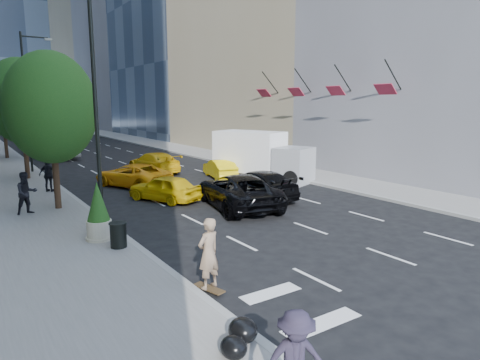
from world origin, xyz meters
TOP-DOWN VIEW (x-y plane):
  - ground at (0.00, 0.00)m, footprint 160.00×160.00m
  - sidewalk_right at (10.00, 30.00)m, footprint 4.00×120.00m
  - tower_right_far at (22.00, 98.00)m, footprint 20.00×24.00m
  - lamp_near at (-6.32, 4.00)m, footprint 2.13×0.22m
  - lamp_far at (-6.32, 22.00)m, footprint 2.13×0.22m
  - tree_near at (-7.20, 9.00)m, footprint 4.20×4.20m
  - tree_mid at (-7.20, 19.00)m, footprint 4.50×4.50m
  - tree_far at (-7.20, 32.00)m, footprint 3.90×3.90m
  - traffic_signal at (-6.40, 40.00)m, footprint 2.48×0.53m
  - facade_flags at (10.64, 10.00)m, footprint 1.85×13.30m
  - skateboarder at (-5.60, -3.00)m, footprint 0.83×0.66m
  - black_sedan_lincoln at (0.50, 4.74)m, footprint 4.09×6.59m
  - black_sedan_mercedes at (2.52, 5.80)m, footprint 2.26×5.40m
  - taxi_a at (-2.00, 8.12)m, footprint 3.23×4.48m
  - taxi_b at (4.20, 12.66)m, footprint 2.24×4.20m
  - taxi_c at (-2.00, 13.00)m, footprint 4.28×5.69m
  - taxi_d at (1.20, 17.28)m, footprint 2.59×5.48m
  - city_bus at (-3.20, 33.28)m, footprint 3.03×12.03m
  - box_truck at (6.22, 10.58)m, footprint 4.76×7.22m
  - pedestrian_a at (-8.60, 8.59)m, footprint 1.10×0.94m
  - pedestrian_b at (-6.80, 13.42)m, footprint 1.19×1.07m
  - trash_can at (-6.60, 1.71)m, footprint 0.57×0.57m
  - planter_shrub at (-6.91, 3.00)m, footprint 0.92×0.92m
  - garbage_bags at (-6.55, -5.96)m, footprint 1.07×1.03m

SIDE VIEW (x-z plane):
  - ground at x=0.00m, z-range 0.00..0.00m
  - sidewalk_right at x=10.00m, z-range 0.00..0.15m
  - garbage_bags at x=-6.55m, z-range 0.14..0.67m
  - trash_can at x=-6.60m, z-range 0.15..1.01m
  - taxi_b at x=4.20m, z-range 0.00..1.31m
  - taxi_a at x=-2.00m, z-range 0.00..1.42m
  - taxi_c at x=-2.00m, z-range 0.00..1.44m
  - taxi_d at x=1.20m, z-range 0.00..1.54m
  - black_sedan_mercedes at x=2.52m, z-range 0.00..1.56m
  - black_sedan_lincoln at x=0.50m, z-range 0.00..1.70m
  - skateboarder at x=-5.60m, z-range 0.00..2.00m
  - pedestrian_b at x=-6.80m, z-range 0.15..2.09m
  - pedestrian_a at x=-8.60m, z-range 0.15..2.11m
  - planter_shrub at x=-6.91m, z-range 0.10..2.30m
  - box_truck at x=6.22m, z-range 0.03..3.29m
  - city_bus at x=-3.20m, z-range 0.00..3.34m
  - traffic_signal at x=-6.40m, z-range 1.63..6.83m
  - tree_far at x=-7.20m, z-range 1.16..8.09m
  - tree_near at x=-7.20m, z-range 1.24..8.70m
  - tree_mid at x=-7.20m, z-range 1.32..9.31m
  - lamp_near at x=-6.32m, z-range 0.81..10.81m
  - lamp_far at x=-6.32m, z-range 0.81..10.81m
  - facade_flags at x=10.64m, z-range 5.16..7.21m
  - tower_right_far at x=22.00m, z-range 0.00..50.00m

